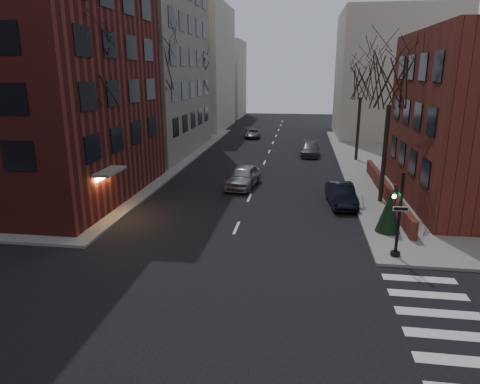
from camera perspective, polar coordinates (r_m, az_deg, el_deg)
name	(u,v)px	position (r m, az deg, el deg)	size (l,w,h in m)	color
ground	(176,369)	(13.81, -8.58, -22.34)	(160.00, 160.00, 0.00)	black
building_left_brick	(13,63)	(32.84, -28.00, 14.92)	(15.00, 15.00, 18.00)	maroon
building_left_tan	(104,15)	(49.13, -17.70, 21.55)	(18.00, 18.00, 28.00)	gray
low_wall_right	(386,190)	(30.94, 18.86, 0.25)	(0.35, 16.00, 1.00)	maroon
building_distant_la	(181,68)	(67.89, -7.86, 16.09)	(14.00, 16.00, 18.00)	#BDB5A0
building_distant_ra	(393,75)	(61.45, 19.70, 14.46)	(14.00, 14.00, 16.00)	#BDB5A0
building_distant_lb	(216,79)	(83.98, -3.19, 14.76)	(10.00, 12.00, 14.00)	#BDB5A0
traffic_signal	(397,220)	(20.93, 20.25, -3.56)	(0.76, 0.44, 4.00)	black
tree_left_a	(92,72)	(27.24, -19.13, 14.92)	(4.18, 4.18, 10.26)	#2D231C
tree_left_b	(158,66)	(38.35, -10.82, 16.16)	(4.40, 4.40, 10.80)	#2D231C
tree_left_c	(198,75)	(51.81, -5.65, 15.22)	(3.96, 3.96, 9.72)	#2D231C
tree_right_a	(391,79)	(28.86, 19.54, 14.01)	(3.96, 3.96, 9.72)	#2D231C
tree_right_b	(362,81)	(42.70, 15.91, 14.01)	(3.74, 3.74, 9.18)	#2D231C
streetlamp_near	(152,127)	(34.63, -11.61, 8.43)	(0.36, 0.36, 6.28)	black
streetlamp_far	(207,107)	(53.79, -4.40, 11.22)	(0.36, 0.36, 6.28)	black
parked_sedan	(341,195)	(28.70, 13.34, -0.35)	(1.52, 4.37, 1.44)	black
car_lane_silver	(243,177)	(32.33, 0.46, 2.07)	(1.94, 4.82, 1.64)	gray
car_lane_gray	(310,149)	(45.30, 9.37, 5.67)	(1.93, 4.74, 1.38)	#414045
car_lane_far	(253,134)	(56.92, 1.72, 7.80)	(1.90, 4.11, 1.14)	#414045
sandwich_board	(360,201)	(28.23, 15.75, -1.12)	(0.37, 0.51, 0.82)	silver
evergreen_shrub	(389,212)	(24.18, 19.25, -2.56)	(1.31, 1.31, 2.19)	black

